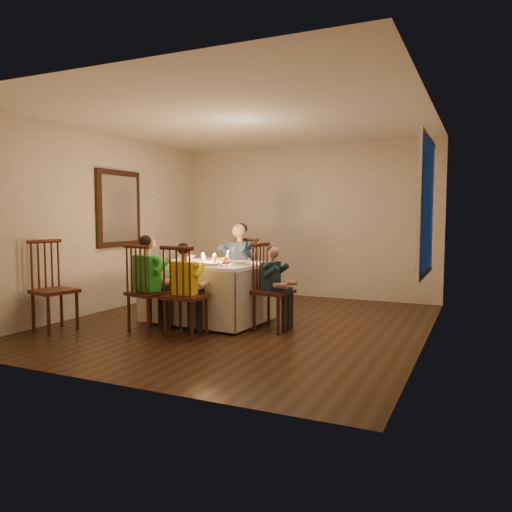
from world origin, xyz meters
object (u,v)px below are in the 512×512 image
at_px(dining_table, 208,280).
at_px(child_yellow, 186,337).
at_px(chair_near_left, 150,332).
at_px(chair_near_right, 186,337).
at_px(serving_bowl, 187,257).
at_px(chair_adult, 239,311).
at_px(chair_extra, 56,331).
at_px(adult, 239,311).
at_px(child_teal, 273,330).
at_px(chair_end, 273,330).
at_px(child_green, 150,332).

relative_size(dining_table, child_yellow, 1.44).
bearing_deg(chair_near_left, child_yellow, -169.21).
height_order(chair_near_right, serving_bowl, serving_bowl).
height_order(chair_adult, chair_extra, chair_extra).
xyz_separation_m(adult, child_yellow, (0.15, -1.67, 0.00)).
distance_m(child_teal, serving_bowl, 1.78).
height_order(chair_adult, chair_near_right, same).
distance_m(dining_table, chair_near_right, 1.03).
distance_m(chair_end, adult, 1.31).
bearing_deg(chair_near_left, dining_table, -98.99).
bearing_deg(chair_adult, adult, 0.00).
relative_size(chair_adult, child_teal, 1.04).
xyz_separation_m(dining_table, serving_bowl, (-0.54, 0.36, 0.25)).
bearing_deg(child_green, dining_table, -98.99).
distance_m(chair_near_left, child_teal, 1.50).
xyz_separation_m(child_teal, serving_bowl, (-1.52, 0.45, 0.81)).
xyz_separation_m(chair_near_left, chair_end, (1.31, 0.73, 0.00)).
relative_size(chair_adult, chair_extra, 0.96).
relative_size(chair_near_right, child_teal, 1.04).
bearing_deg(adult, chair_extra, -112.88).
relative_size(chair_near_right, serving_bowl, 4.96).
bearing_deg(dining_table, child_yellow, -72.97).
height_order(chair_near_right, child_yellow, child_yellow).
distance_m(chair_near_left, serving_bowl, 1.44).
distance_m(child_yellow, child_teal, 1.08).
distance_m(adult, child_yellow, 1.68).
xyz_separation_m(chair_adult, serving_bowl, (-0.59, -0.47, 0.81)).
bearing_deg(chair_end, child_teal, 0.00).
xyz_separation_m(chair_near_right, chair_end, (0.78, 0.76, 0.00)).
distance_m(chair_near_left, chair_extra, 1.15).
distance_m(chair_adult, chair_near_left, 1.69).
bearing_deg(chair_adult, chair_end, -32.85).
height_order(dining_table, chair_near_left, dining_table).
distance_m(chair_adult, child_yellow, 1.68).
height_order(chair_extra, adult, adult).
xyz_separation_m(chair_end, serving_bowl, (-1.52, 0.45, 0.81)).
relative_size(chair_extra, child_green, 0.95).
bearing_deg(child_yellow, chair_near_left, -4.59).
xyz_separation_m(dining_table, child_green, (-0.34, -0.82, -0.56)).
height_order(chair_adult, child_teal, chair_adult).
bearing_deg(chair_adult, chair_near_right, -73.04).
bearing_deg(chair_near_right, adult, -86.92).
distance_m(chair_near_right, chair_extra, 1.65).
height_order(chair_end, adult, adult).
distance_m(dining_table, adult, 1.00).
xyz_separation_m(chair_adult, chair_near_right, (0.15, -1.67, 0.00)).
xyz_separation_m(child_green, child_yellow, (0.53, -0.02, 0.00)).
bearing_deg(child_yellow, serving_bowl, -60.50).
bearing_deg(adult, chair_near_right, -73.04).
xyz_separation_m(chair_adult, adult, (0.00, 0.00, 0.00)).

